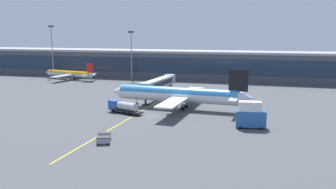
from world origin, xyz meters
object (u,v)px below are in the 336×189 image
(main_airliner, at_px, (178,95))
(fuel_tanker, at_px, (123,107))
(baggage_cart_0, at_px, (103,140))
(commuter_jet_far, at_px, (70,74))
(baggage_cart_1, at_px, (105,136))
(catering_lift, at_px, (251,115))

(main_airliner, height_order, fuel_tanker, main_airliner)
(baggage_cart_0, bearing_deg, main_airliner, 79.37)
(fuel_tanker, bearing_deg, commuter_jet_far, 131.11)
(fuel_tanker, distance_m, baggage_cart_1, 24.50)
(fuel_tanker, distance_m, catering_lift, 35.23)
(fuel_tanker, height_order, baggage_cart_0, fuel_tanker)
(main_airliner, height_order, baggage_cart_0, main_airliner)
(catering_lift, bearing_deg, baggage_cart_1, -149.36)
(catering_lift, distance_m, baggage_cart_0, 34.49)
(fuel_tanker, bearing_deg, catering_lift, -10.92)
(main_airliner, bearing_deg, fuel_tanker, -145.92)
(main_airliner, xyz_separation_m, baggage_cart_0, (-6.74, -35.93, -3.48))
(commuter_jet_far, bearing_deg, catering_lift, -37.22)
(main_airliner, distance_m, baggage_cart_1, 34.03)
(baggage_cart_1, bearing_deg, main_airliner, 76.58)
(baggage_cart_0, bearing_deg, commuter_jet_far, 124.04)
(catering_lift, distance_m, baggage_cart_1, 33.77)
(main_airliner, relative_size, baggage_cart_1, 14.38)
(main_airliner, distance_m, fuel_tanker, 16.41)
(commuter_jet_far, bearing_deg, fuel_tanker, -48.89)
(catering_lift, bearing_deg, main_airliner, 143.29)
(main_airliner, xyz_separation_m, commuter_jet_far, (-64.12, 48.99, -1.45))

